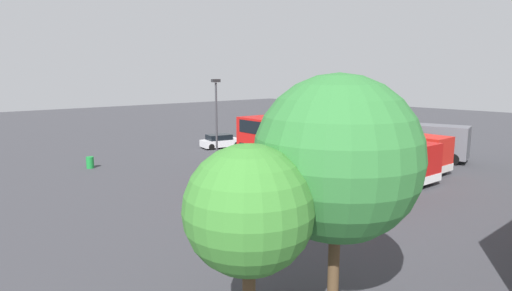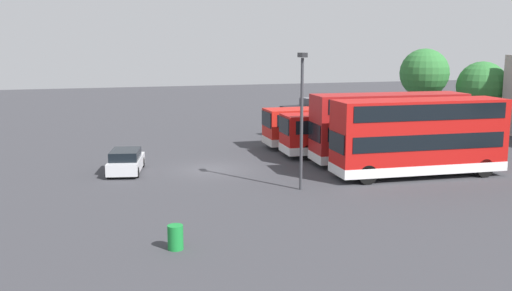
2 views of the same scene
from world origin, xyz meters
TOP-DOWN VIEW (x-y plane):
  - ground_plane at (0.00, 0.00)m, footprint 140.00×140.00m
  - bus_single_deck_near_end at (-5.38, 11.02)m, footprint 2.83×11.28m
  - bus_single_deck_second at (-1.72, 11.49)m, footprint 3.19×12.03m
  - bus_double_decker_third at (1.57, 11.45)m, footprint 3.27×10.25m
  - bus_double_decker_fourth at (5.38, 11.28)m, footprint 3.16×10.40m
  - box_truck_blue at (-10.45, 12.34)m, footprint 4.38×7.89m
  - car_hatchback_silver at (-0.60, -5.10)m, footprint 4.38×2.62m
  - lamp_post_tall at (6.30, 3.56)m, footprint 0.70×0.30m
  - waste_bin_yellow at (13.41, -4.32)m, footprint 0.60×0.60m
  - tree_midleft at (19.03, 22.08)m, footprint 3.53×3.53m
  - tree_rightmost at (15.90, 22.53)m, footprint 5.12×5.12m

SIDE VIEW (x-z plane):
  - ground_plane at x=0.00m, z-range 0.00..0.00m
  - waste_bin_yellow at x=13.41m, z-range 0.00..0.95m
  - car_hatchback_silver at x=-0.60m, z-range -0.02..1.41m
  - bus_single_deck_near_end at x=-5.38m, z-range 0.15..3.10m
  - bus_single_deck_second at x=-1.72m, z-range 0.15..3.10m
  - box_truck_blue at x=-10.45m, z-range 0.11..3.31m
  - bus_double_decker_third at x=1.57m, z-range 0.17..4.72m
  - bus_double_decker_fourth at x=5.38m, z-range 0.17..4.72m
  - tree_midleft at x=19.03m, z-range 1.13..6.97m
  - lamp_post_tall at x=6.30m, z-range 0.67..7.94m
  - tree_rightmost at x=15.90m, z-range 1.26..8.93m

